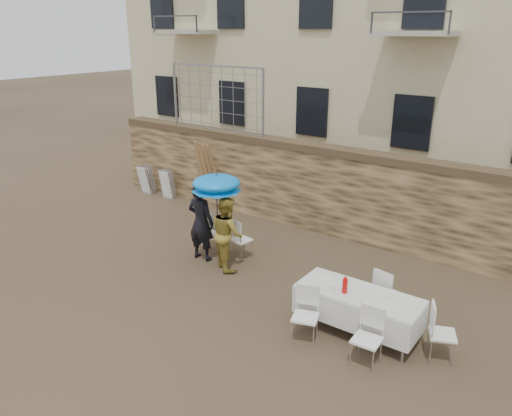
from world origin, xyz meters
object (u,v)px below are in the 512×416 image
Objects in this scene: couple_chair_right at (241,239)px; soda_bottle at (345,286)px; chair_stack_left at (149,178)px; table_chair_front_right at (367,339)px; couple_chair_left at (217,232)px; chair_stack_right at (169,183)px; table_chair_front_left at (305,316)px; woman_dress at (227,233)px; table_chair_side at (443,333)px; umbrella at (216,186)px; table_chair_back at (387,292)px; man_suit at (201,222)px; banquet_table at (359,295)px.

soda_bottle reaches higher than couple_chair_right.
chair_stack_left is at bearing 157.92° from soda_bottle.
soda_bottle is 1.02m from table_chair_front_right.
couple_chair_left reaches higher than chair_stack_right.
woman_dress is at bearing 134.44° from table_chair_front_left.
table_chair_side reaches higher than chair_stack_right.
umbrella is at bearing -27.26° from chair_stack_left.
umbrella is at bearing -32.09° from chair_stack_right.
umbrella is 3.71m from table_chair_front_left.
table_chair_front_right is 1.24m from table_chair_side.
woman_dress reaches higher than table_chair_back.
chair_stack_left is at bearing -35.33° from man_suit.
chair_stack_left is (-8.98, 2.53, -0.02)m from table_chair_back.
umbrella is 4.15m from table_chair_back.
umbrella reaches higher than man_suit.
soda_bottle is (-0.20, -0.15, 0.17)m from banquet_table.
couple_chair_right is 1.04× the size of chair_stack_right.
chair_stack_left is (-4.64, 2.15, -0.02)m from couple_chair_left.
man_suit is at bearing 168.76° from soda_bottle.
couple_chair_right is 1.00× the size of table_chair_back.
soda_bottle is 8.44m from chair_stack_right.
chair_stack_right is (-4.14, 2.60, -1.33)m from umbrella.
table_chair_back is at bearing 0.98° from umbrella.
banquet_table is 9.39m from chair_stack_left.
couple_chair_left is at bearing 164.05° from banquet_table.
chair_stack_left is at bearing -3.97° from table_chair_back.
table_chair_front_left is 1.04× the size of chair_stack_right.
couple_chair_left is 4.03m from table_chair_front_left.
woman_dress is 6.04m from chair_stack_left.
man_suit reaches higher than table_chair_side.
man_suit is at bearing -35.79° from chair_stack_right.
couple_chair_right is at bearing -170.71° from couple_chair_left.
man_suit is 1.96× the size of chair_stack_right.
man_suit is at bearing 47.10° from couple_chair_right.
table_chair_front_right is (4.64, -1.38, -0.42)m from man_suit.
couple_chair_right is 5.76m from chair_stack_left.
man_suit is 1.87× the size of table_chair_front_left.
table_chair_front_left reaches higher than chair_stack_left.
couple_chair_right is 1.00× the size of table_chair_front_left.
banquet_table is 8.08× the size of soda_bottle.
chair_stack_left is at bearing 152.74° from umbrella.
table_chair_front_left is 1.74m from table_chair_back.
table_chair_back is (4.34, -0.38, 0.00)m from couple_chair_left.
woman_dress is 6.26× the size of soda_bottle.
table_chair_front_left is at bearing -175.05° from woman_dress.
couple_chair_right and table_chair_front_right have the same top height.
chair_stack_left is at bearing 180.00° from chair_stack_right.
couple_chair_left and table_chair_side have the same top height.
couple_chair_left is at bearing 132.18° from table_chair_front_left.
table_chair_front_right is at bearing -168.24° from woman_dress.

